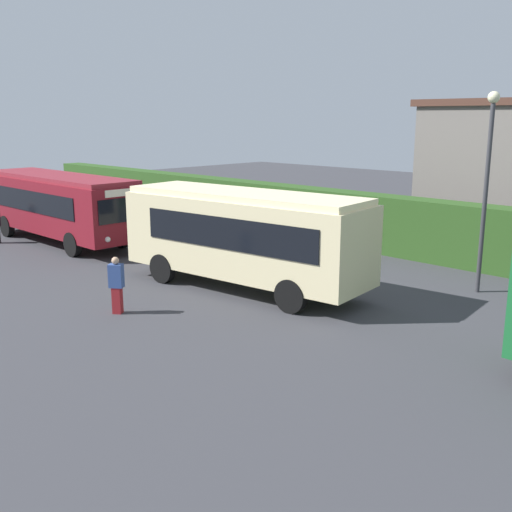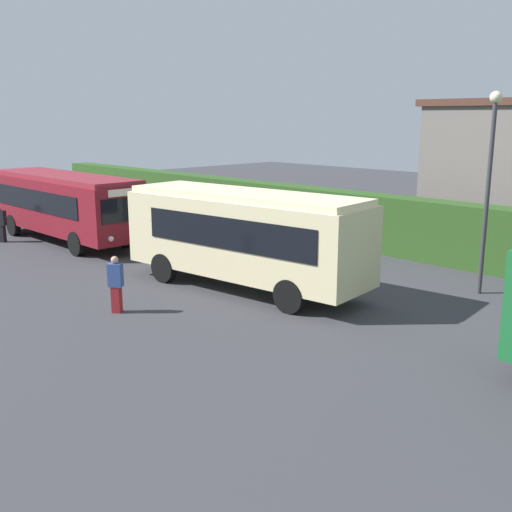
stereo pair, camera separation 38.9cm
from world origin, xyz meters
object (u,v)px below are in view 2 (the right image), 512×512
(bus_cream, at_px, (244,234))
(person_left, at_px, (1,223))
(bus_maroon, at_px, (65,203))
(lamppost, at_px, (489,172))
(person_center, at_px, (116,283))

(bus_cream, xyz_separation_m, person_left, (-13.14, -2.68, -0.98))
(bus_maroon, height_order, lamppost, lamppost)
(lamppost, bearing_deg, person_center, -124.57)
(bus_maroon, bearing_deg, lamppost, 17.36)
(bus_cream, bearing_deg, lamppost, -145.34)
(person_left, relative_size, lamppost, 0.26)
(bus_cream, height_order, lamppost, lamppost)
(bus_cream, xyz_separation_m, lamppost, (5.67, 4.99, 2.02))
(person_center, distance_m, lamppost, 11.71)
(bus_cream, height_order, person_center, bus_cream)
(bus_maroon, bearing_deg, bus_cream, 1.89)
(bus_maroon, height_order, person_center, bus_maroon)
(bus_cream, relative_size, person_left, 5.38)
(lamppost, bearing_deg, bus_maroon, -162.13)
(bus_maroon, distance_m, person_left, 3.03)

